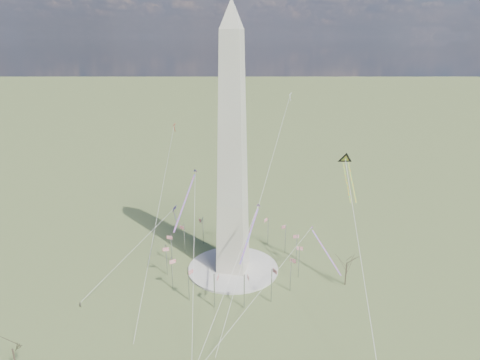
% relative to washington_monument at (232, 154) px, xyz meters
% --- Properties ---
extents(ground, '(2000.00, 2000.00, 0.00)m').
position_rel_washington_monument_xyz_m(ground, '(0.00, 0.00, -47.95)').
color(ground, '#51562B').
rests_on(ground, ground).
extents(plaza, '(36.00, 36.00, 0.80)m').
position_rel_washington_monument_xyz_m(plaza, '(0.00, 0.00, -47.55)').
color(plaza, '#BDB7AC').
rests_on(plaza, ground).
extents(washington_monument, '(15.56, 15.56, 100.00)m').
position_rel_washington_monument_xyz_m(washington_monument, '(0.00, 0.00, 0.00)').
color(washington_monument, beige).
rests_on(washington_monument, plaza).
extents(flagpole_ring, '(54.40, 54.40, 13.00)m').
position_rel_washington_monument_xyz_m(flagpole_ring, '(-0.00, -0.00, -40.68)').
color(flagpole_ring, '#B9BBC0').
rests_on(flagpole_ring, ground).
extents(tree_near, '(7.93, 7.93, 13.87)m').
position_rel_washington_monument_xyz_m(tree_near, '(43.68, -1.14, -38.06)').
color(tree_near, '#4B3F2D').
rests_on(tree_near, ground).
extents(tree_far, '(6.09, 6.09, 10.65)m').
position_rel_washington_monument_xyz_m(tree_far, '(-45.72, -66.71, -40.37)').
color(tree_far, '#4B3F2D').
rests_on(tree_far, ground).
extents(person_west, '(0.87, 0.68, 1.79)m').
position_rel_washington_monument_xyz_m(person_west, '(-45.24, -36.36, -47.06)').
color(person_west, gray).
rests_on(person_west, ground).
extents(kite_delta_black, '(8.00, 17.08, 13.90)m').
position_rel_washington_monument_xyz_m(kite_delta_black, '(40.49, 5.69, -2.06)').
color(kite_delta_black, black).
rests_on(kite_delta_black, ground).
extents(kite_diamond_purple, '(1.91, 2.92, 8.90)m').
position_rel_washington_monument_xyz_m(kite_diamond_purple, '(-27.17, 8.38, -28.29)').
color(kite_diamond_purple, '#371C7F').
rests_on(kite_diamond_purple, ground).
extents(kite_streamer_left, '(3.32, 19.74, 13.56)m').
position_rel_washington_monument_xyz_m(kite_streamer_left, '(11.25, -18.08, -19.66)').
color(kite_streamer_left, '#F62654').
rests_on(kite_streamer_left, ground).
extents(kite_streamer_mid, '(2.28, 24.31, 16.69)m').
position_rel_washington_monument_xyz_m(kite_streamer_mid, '(-16.61, -2.59, -14.90)').
color(kite_streamer_mid, '#F62654').
rests_on(kite_streamer_mid, ground).
extents(kite_streamer_right, '(13.67, 14.84, 13.06)m').
position_rel_washington_monument_xyz_m(kite_streamer_right, '(34.05, 6.72, -36.37)').
color(kite_streamer_right, '#F62654').
rests_on(kite_streamer_right, ground).
extents(kite_small_red, '(1.45, 1.48, 4.22)m').
position_rel_washington_monument_xyz_m(kite_small_red, '(-37.01, 36.77, 1.49)').
color(kite_small_red, red).
rests_on(kite_small_red, ground).
extents(kite_small_white, '(1.11, 1.54, 3.87)m').
position_rel_washington_monument_xyz_m(kite_small_white, '(14.49, 51.46, 15.29)').
color(kite_small_white, white).
rests_on(kite_small_white, ground).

